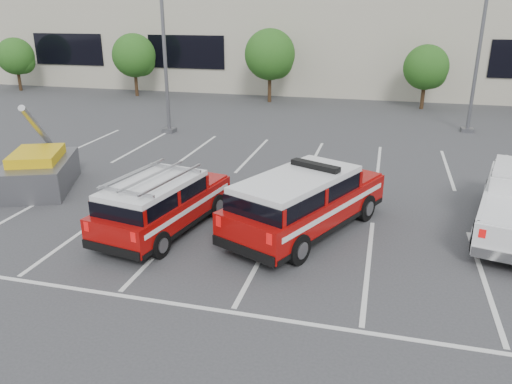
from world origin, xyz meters
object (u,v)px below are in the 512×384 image
light_pole_mid (482,27)px  tree_far_left (17,58)px  tree_mid_right (427,69)px  fire_chief_suv (305,206)px  convention_building (360,26)px  utility_rig (35,173)px  light_pole_left (163,27)px  tree_mid_left (271,56)px  ladder_suv (162,208)px  tree_left (135,57)px

light_pole_mid → tree_far_left: bearing=169.3°
tree_mid_right → tree_far_left: bearing=180.0°
tree_far_left → fire_chief_suv: 32.92m
tree_mid_right → convention_building: bearing=116.6°
utility_rig → tree_mid_right: bearing=31.4°
fire_chief_suv → light_pole_left: bearing=154.8°
convention_building → tree_mid_left: convention_building is taller
tree_far_left → tree_mid_left: size_ratio=0.82×
tree_mid_left → fire_chief_suv: (5.71, -20.48, -2.24)m
ladder_suv → fire_chief_suv: bearing=24.2°
convention_building → tree_mid_left: (-5.09, -9.82, -1.68)m
light_pole_left → ladder_suv: bearing=-66.9°
light_pole_left → light_pole_mid: same height
light_pole_left → ladder_suv: 13.19m
tree_mid_left → tree_mid_right: size_ratio=1.21×
tree_left → tree_far_left: bearing=-180.0°
light_pole_left → utility_rig: light_pole_left is taller
fire_chief_suv → light_pole_mid: bearing=91.4°
tree_far_left → tree_mid_right: same height
fire_chief_suv → convention_building: bearing=115.8°
tree_left → utility_rig: bearing=-72.9°
ladder_suv → utility_rig: bearing=170.2°
tree_left → utility_rig: 20.33m
ladder_suv → convention_building: bearing=94.3°
light_pole_mid → fire_chief_suv: bearing=-113.2°
convention_building → tree_left: 18.11m
tree_mid_right → utility_rig: size_ratio=0.92×
convention_building → light_pole_left: (-8.18, -19.86, 0.47)m
convention_building → ladder_suv: convention_building is taller
light_pole_mid → ladder_suv: 18.97m
convention_building → light_pole_mid: bearing=-66.7°
convention_building → fire_chief_suv: size_ratio=10.15×
convention_building → tree_left: bearing=-146.9°
tree_far_left → fire_chief_suv: bearing=-38.5°
light_pole_left → convention_building: bearing=67.6°
convention_building → utility_rig: convention_building is taller
tree_far_left → fire_chief_suv: size_ratio=0.67×
tree_far_left → utility_rig: (15.94, -19.32, -1.88)m
tree_mid_left → fire_chief_suv: bearing=-74.4°
fire_chief_suv → tree_left: bearing=152.1°
light_pole_left → fire_chief_suv: (8.81, -10.44, -4.38)m
utility_rig → light_pole_mid: bearing=17.2°
tree_left → light_pole_left: (6.91, -10.05, 2.41)m
ladder_suv → utility_rig: utility_rig is taller
convention_building → tree_mid_left: bearing=-117.4°
utility_rig → tree_mid_left: bearing=55.6°
light_pole_left → light_pole_mid: 15.52m
tree_left → tree_mid_right: 20.00m
ladder_suv → light_pole_left: bearing=123.4°
light_pole_mid → tree_mid_left: bearing=153.1°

